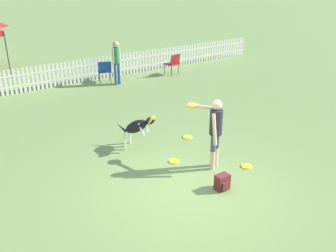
{
  "coord_description": "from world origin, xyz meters",
  "views": [
    {
      "loc": [
        -4.07,
        -5.18,
        4.19
      ],
      "look_at": [
        0.54,
        1.42,
        0.77
      ],
      "focal_mm": 40.0,
      "sensor_mm": 36.0,
      "label": 1
    }
  ],
  "objects_px": {
    "handler_person": "(214,126)",
    "frisbee_near_dog": "(188,137)",
    "leaping_dog": "(137,127)",
    "frisbee_near_handler": "(174,161)",
    "backpack_on_grass": "(223,182)",
    "folding_chair_blue_left": "(105,70)",
    "spectator_standing": "(116,59)",
    "frisbee_midfield": "(247,166)",
    "folding_chair_center": "(173,62)"
  },
  "relations": [
    {
      "from": "frisbee_near_dog",
      "to": "frisbee_midfield",
      "type": "xyz_separation_m",
      "value": [
        0.13,
        -2.03,
        0.0
      ]
    },
    {
      "from": "frisbee_midfield",
      "to": "folding_chair_blue_left",
      "type": "relative_size",
      "value": 0.29
    },
    {
      "from": "frisbee_near_dog",
      "to": "frisbee_midfield",
      "type": "distance_m",
      "value": 2.03
    },
    {
      "from": "leaping_dog",
      "to": "frisbee_midfield",
      "type": "xyz_separation_m",
      "value": [
        1.53,
        -2.27,
        -0.57
      ]
    },
    {
      "from": "frisbee_midfield",
      "to": "handler_person",
      "type": "bearing_deg",
      "value": 144.35
    },
    {
      "from": "handler_person",
      "to": "frisbee_near_dog",
      "type": "height_order",
      "value": "handler_person"
    },
    {
      "from": "handler_person",
      "to": "frisbee_near_dog",
      "type": "distance_m",
      "value": 1.93
    },
    {
      "from": "folding_chair_center",
      "to": "backpack_on_grass",
      "type": "bearing_deg",
      "value": 52.96
    },
    {
      "from": "frisbee_midfield",
      "to": "folding_chair_center",
      "type": "distance_m",
      "value": 8.11
    },
    {
      "from": "backpack_on_grass",
      "to": "frisbee_midfield",
      "type": "bearing_deg",
      "value": 18.99
    },
    {
      "from": "backpack_on_grass",
      "to": "spectator_standing",
      "type": "distance_m",
      "value": 8.13
    },
    {
      "from": "frisbee_near_dog",
      "to": "folding_chair_center",
      "type": "bearing_deg",
      "value": 57.9
    },
    {
      "from": "handler_person",
      "to": "leaping_dog",
      "type": "height_order",
      "value": "handler_person"
    },
    {
      "from": "leaping_dog",
      "to": "frisbee_near_handler",
      "type": "bearing_deg",
      "value": 79.56
    },
    {
      "from": "frisbee_near_dog",
      "to": "folding_chair_blue_left",
      "type": "relative_size",
      "value": 0.29
    },
    {
      "from": "handler_person",
      "to": "folding_chair_blue_left",
      "type": "bearing_deg",
      "value": 56.32
    },
    {
      "from": "frisbee_near_handler",
      "to": "folding_chair_center",
      "type": "height_order",
      "value": "folding_chair_center"
    },
    {
      "from": "frisbee_near_handler",
      "to": "backpack_on_grass",
      "type": "height_order",
      "value": "backpack_on_grass"
    },
    {
      "from": "frisbee_near_dog",
      "to": "backpack_on_grass",
      "type": "height_order",
      "value": "backpack_on_grass"
    },
    {
      "from": "leaping_dog",
      "to": "folding_chair_center",
      "type": "xyz_separation_m",
      "value": [
        4.78,
        5.14,
        -0.04
      ]
    },
    {
      "from": "leaping_dog",
      "to": "frisbee_near_dog",
      "type": "bearing_deg",
      "value": 144.05
    },
    {
      "from": "frisbee_near_handler",
      "to": "backpack_on_grass",
      "type": "xyz_separation_m",
      "value": [
        0.12,
        -1.52,
        0.15
      ]
    },
    {
      "from": "leaping_dog",
      "to": "frisbee_near_dog",
      "type": "height_order",
      "value": "leaping_dog"
    },
    {
      "from": "leaping_dog",
      "to": "frisbee_midfield",
      "type": "height_order",
      "value": "leaping_dog"
    },
    {
      "from": "frisbee_midfield",
      "to": "folding_chair_blue_left",
      "type": "bearing_deg",
      "value": 87.4
    },
    {
      "from": "frisbee_near_handler",
      "to": "frisbee_near_dog",
      "type": "distance_m",
      "value": 1.4
    },
    {
      "from": "handler_person",
      "to": "leaping_dog",
      "type": "distance_m",
      "value": 2.07
    },
    {
      "from": "handler_person",
      "to": "folding_chair_blue_left",
      "type": "height_order",
      "value": "handler_person"
    },
    {
      "from": "folding_chair_blue_left",
      "to": "spectator_standing",
      "type": "bearing_deg",
      "value": 144.35
    },
    {
      "from": "handler_person",
      "to": "frisbee_near_dog",
      "type": "relative_size",
      "value": 6.37
    },
    {
      "from": "frisbee_near_dog",
      "to": "handler_person",
      "type": "bearing_deg",
      "value": -107.64
    },
    {
      "from": "frisbee_near_dog",
      "to": "backpack_on_grass",
      "type": "bearing_deg",
      "value": -111.81
    },
    {
      "from": "leaping_dog",
      "to": "spectator_standing",
      "type": "relative_size",
      "value": 0.67
    },
    {
      "from": "handler_person",
      "to": "frisbee_midfield",
      "type": "xyz_separation_m",
      "value": [
        0.63,
        -0.45,
        -1.0
      ]
    },
    {
      "from": "frisbee_near_handler",
      "to": "folding_chair_center",
      "type": "bearing_deg",
      "value": 54.57
    },
    {
      "from": "folding_chair_blue_left",
      "to": "folding_chair_center",
      "type": "xyz_separation_m",
      "value": [
        2.88,
        -0.55,
        0.01
      ]
    },
    {
      "from": "frisbee_near_handler",
      "to": "frisbee_near_dog",
      "type": "xyz_separation_m",
      "value": [
        1.08,
        0.88,
        0.0
      ]
    },
    {
      "from": "folding_chair_blue_left",
      "to": "spectator_standing",
      "type": "xyz_separation_m",
      "value": [
        0.31,
        -0.45,
        0.48
      ]
    },
    {
      "from": "folding_chair_center",
      "to": "spectator_standing",
      "type": "relative_size",
      "value": 0.54
    },
    {
      "from": "frisbee_midfield",
      "to": "folding_chair_center",
      "type": "bearing_deg",
      "value": 66.36
    },
    {
      "from": "frisbee_near_dog",
      "to": "folding_chair_center",
      "type": "xyz_separation_m",
      "value": [
        3.38,
        5.38,
        0.52
      ]
    },
    {
      "from": "folding_chair_blue_left",
      "to": "leaping_dog",
      "type": "bearing_deg",
      "value": 91.67
    },
    {
      "from": "backpack_on_grass",
      "to": "spectator_standing",
      "type": "bearing_deg",
      "value": 77.4
    },
    {
      "from": "handler_person",
      "to": "frisbee_midfield",
      "type": "bearing_deg",
      "value": -61.79
    },
    {
      "from": "leaping_dog",
      "to": "backpack_on_grass",
      "type": "height_order",
      "value": "leaping_dog"
    },
    {
      "from": "handler_person",
      "to": "spectator_standing",
      "type": "relative_size",
      "value": 0.97
    },
    {
      "from": "leaping_dog",
      "to": "backpack_on_grass",
      "type": "xyz_separation_m",
      "value": [
        0.44,
        -2.64,
        -0.42
      ]
    },
    {
      "from": "leaping_dog",
      "to": "spectator_standing",
      "type": "bearing_deg",
      "value": -138.9
    },
    {
      "from": "folding_chair_blue_left",
      "to": "folding_chair_center",
      "type": "bearing_deg",
      "value": -170.79
    },
    {
      "from": "leaping_dog",
      "to": "frisbee_midfield",
      "type": "bearing_deg",
      "value": 97.92
    }
  ]
}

